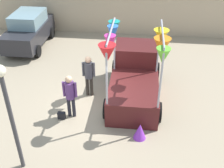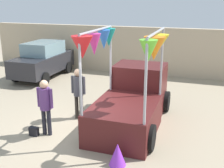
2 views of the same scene
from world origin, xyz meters
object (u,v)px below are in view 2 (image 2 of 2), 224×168
(parked_car, at_px, (43,60))
(handbag, at_px, (34,131))
(person_vendor, at_px, (78,89))
(folded_kite_bundle_violet, at_px, (118,154))
(person_customer, at_px, (45,102))
(vendor_truck, at_px, (133,96))

(parked_car, xyz_separation_m, handbag, (3.39, -6.08, -0.80))
(person_vendor, bearing_deg, folded_kite_bundle_violet, -47.39)
(person_customer, xyz_separation_m, person_vendor, (0.42, 1.45, 0.03))
(person_customer, height_order, handbag, person_customer)
(person_vendor, relative_size, folded_kite_bundle_violet, 3.01)
(handbag, relative_size, folded_kite_bundle_violet, 0.47)
(folded_kite_bundle_violet, bearing_deg, handbag, 166.47)
(parked_car, xyz_separation_m, folded_kite_bundle_violet, (6.33, -6.79, -0.64))
(handbag, distance_m, folded_kite_bundle_violet, 3.03)
(parked_car, relative_size, handbag, 14.29)
(parked_car, bearing_deg, person_vendor, -46.77)
(vendor_truck, height_order, parked_car, vendor_truck)
(parked_car, height_order, person_vendor, parked_car)
(person_vendor, bearing_deg, handbag, -115.07)
(person_customer, relative_size, folded_kite_bundle_violet, 2.95)
(parked_car, bearing_deg, vendor_truck, -34.32)
(vendor_truck, height_order, person_customer, vendor_truck)
(folded_kite_bundle_violet, bearing_deg, vendor_truck, 96.77)
(parked_car, xyz_separation_m, person_vendor, (4.16, -4.43, 0.16))
(person_customer, height_order, folded_kite_bundle_violet, person_customer)
(person_vendor, bearing_deg, parked_car, 133.23)
(person_customer, bearing_deg, vendor_truck, 37.99)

